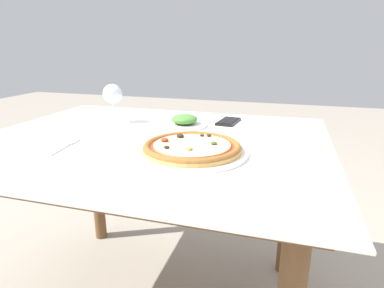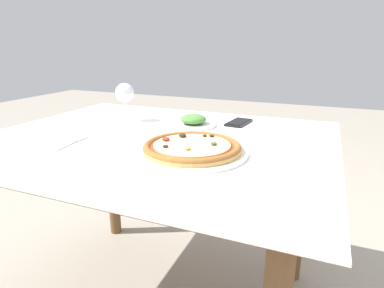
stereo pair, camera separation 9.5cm
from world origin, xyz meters
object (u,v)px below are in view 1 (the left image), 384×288
(dining_table, at_px, (151,163))
(side_plate, at_px, (184,122))
(wine_glass_far_left, at_px, (113,95))
(fork, at_px, (64,147))
(pizza_plate, at_px, (192,148))
(cell_phone, at_px, (228,121))

(dining_table, relative_size, side_plate, 6.69)
(wine_glass_far_left, bearing_deg, fork, -86.98)
(pizza_plate, xyz_separation_m, cell_phone, (0.03, 0.42, -0.01))
(dining_table, xyz_separation_m, wine_glass_far_left, (-0.24, 0.18, 0.20))
(wine_glass_far_left, relative_size, cell_phone, 1.06)
(dining_table, bearing_deg, side_plate, 73.52)
(dining_table, height_order, fork, fork)
(cell_phone, bearing_deg, wine_glass_far_left, -163.63)
(cell_phone, relative_size, side_plate, 0.85)
(dining_table, distance_m, pizza_plate, 0.24)
(side_plate, bearing_deg, fork, -127.19)
(pizza_plate, height_order, fork, pizza_plate)
(wine_glass_far_left, bearing_deg, cell_phone, 16.37)
(dining_table, distance_m, cell_phone, 0.39)
(pizza_plate, height_order, wine_glass_far_left, wine_glass_far_left)
(pizza_plate, relative_size, side_plate, 1.86)
(pizza_plate, xyz_separation_m, wine_glass_far_left, (-0.42, 0.29, 0.10))
(cell_phone, xyz_separation_m, side_plate, (-0.16, -0.11, 0.01))
(pizza_plate, bearing_deg, fork, -172.02)
(pizza_plate, relative_size, cell_phone, 2.20)
(fork, bearing_deg, pizza_plate, 7.98)
(pizza_plate, bearing_deg, cell_phone, 85.55)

